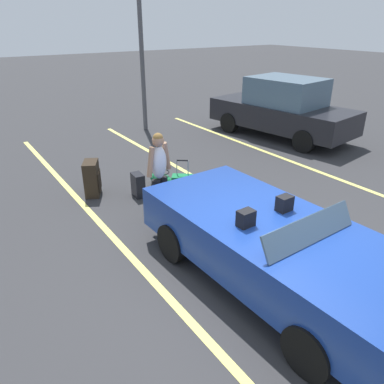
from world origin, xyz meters
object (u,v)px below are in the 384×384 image
object	(u,v)px
suitcase_large_black	(92,178)
parked_sedan_near	(283,109)
convertible_car	(286,253)
suitcase_medium_bright	(182,190)
traveler_person	(159,173)
suitcase_small_carryon	(138,185)
duffel_bag	(161,179)
parking_lamp_post	(140,24)

from	to	relation	value
suitcase_large_black	parked_sedan_near	size ratio (longest dim) A/B	0.16
convertible_car	parked_sedan_near	distance (m)	7.62
convertible_car	suitcase_medium_bright	distance (m)	3.00
traveler_person	convertible_car	bearing A→B (deg)	-10.33
suitcase_small_carryon	traveler_person	bearing A→B (deg)	-89.90
suitcase_large_black	duffel_bag	distance (m)	1.49
traveler_person	parking_lamp_post	distance (m)	6.77
parking_lamp_post	suitcase_small_carryon	bearing A→B (deg)	-29.34
traveler_person	parking_lamp_post	world-z (taller)	parking_lamp_post
suitcase_small_carryon	duffel_bag	bearing A→B (deg)	21.27
parked_sedan_near	suitcase_medium_bright	bearing A→B (deg)	105.72
suitcase_large_black	suitcase_medium_bright	xyz separation A→B (m)	(1.45, 1.31, -0.06)
convertible_car	suitcase_small_carryon	distance (m)	3.85
suitcase_large_black	duffel_bag	bearing A→B (deg)	11.63
suitcase_large_black	parked_sedan_near	distance (m)	6.58
suitcase_medium_bright	duffel_bag	distance (m)	1.05
suitcase_medium_bright	parked_sedan_near	xyz separation A→B (m)	(-2.32, 5.19, 0.58)
parked_sedan_near	parking_lamp_post	distance (m)	5.05
suitcase_large_black	parking_lamp_post	distance (m)	5.97
convertible_car	suitcase_small_carryon	bearing A→B (deg)	-177.73
convertible_car	suitcase_medium_bright	bearing A→B (deg)	172.77
suitcase_medium_bright	traveler_person	distance (m)	0.95
suitcase_small_carryon	duffel_bag	distance (m)	0.69
convertible_car	traveler_person	size ratio (longest dim) A/B	2.54
traveler_person	suitcase_medium_bright	bearing A→B (deg)	94.91
convertible_car	duffel_bag	bearing A→B (deg)	172.65
convertible_car	suitcase_large_black	bearing A→B (deg)	-168.70
convertible_car	traveler_person	xyz separation A→B (m)	(-2.69, -0.38, 0.34)
suitcase_large_black	parking_lamp_post	bearing A→B (deg)	78.09
suitcase_large_black	traveler_person	bearing A→B (deg)	-41.52
convertible_car	suitcase_small_carryon	world-z (taller)	convertible_car
traveler_person	parked_sedan_near	bearing A→B (deg)	95.66
parked_sedan_near	duffel_bag	bearing A→B (deg)	95.80
suitcase_large_black	traveler_person	size ratio (longest dim) A/B	0.45
suitcase_medium_bright	traveler_person	bearing A→B (deg)	-28.68
parked_sedan_near	parking_lamp_post	bearing A→B (deg)	36.74
suitcase_large_black	duffel_bag	world-z (taller)	suitcase_large_black
suitcase_large_black	suitcase_small_carryon	bearing A→B (deg)	-10.56
suitcase_small_carryon	suitcase_large_black	bearing A→B (deg)	146.96
suitcase_small_carryon	duffel_bag	world-z (taller)	suitcase_small_carryon
convertible_car	parked_sedan_near	world-z (taller)	parked_sedan_near
duffel_bag	parked_sedan_near	world-z (taller)	parked_sedan_near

